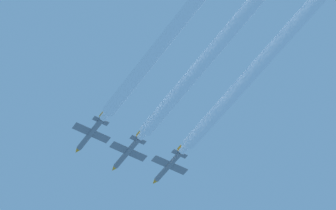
# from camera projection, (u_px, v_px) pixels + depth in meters

# --- Properties ---
(jet_far_left) EXTENTS (8.77, 12.77, 3.07)m
(jet_far_left) POSITION_uv_depth(u_px,v_px,m) (90.00, 135.00, 226.91)
(jet_far_left) COLOR slate
(jet_inner_left) EXTENTS (8.77, 12.77, 3.07)m
(jet_inner_left) POSITION_uv_depth(u_px,v_px,m) (127.00, 153.00, 230.08)
(jet_inner_left) COLOR slate
(jet_center) EXTENTS (8.77, 12.77, 3.07)m
(jet_center) POSITION_uv_depth(u_px,v_px,m) (168.00, 167.00, 233.80)
(jet_center) COLOR slate
(smoke_trail_far_left) EXTENTS (2.90, 68.58, 2.90)m
(smoke_trail_far_left) POSITION_uv_depth(u_px,v_px,m) (187.00, 13.00, 204.14)
(smoke_trail_far_left) COLOR white
(smoke_trail_inner_left) EXTENTS (2.90, 67.92, 2.90)m
(smoke_trail_inner_left) POSITION_uv_depth(u_px,v_px,m) (225.00, 36.00, 207.49)
(smoke_trail_inner_left) COLOR white
(smoke_trail_center) EXTENTS (2.90, 78.13, 2.90)m
(smoke_trail_center) POSITION_uv_depth(u_px,v_px,m) (284.00, 37.00, 208.32)
(smoke_trail_center) COLOR white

